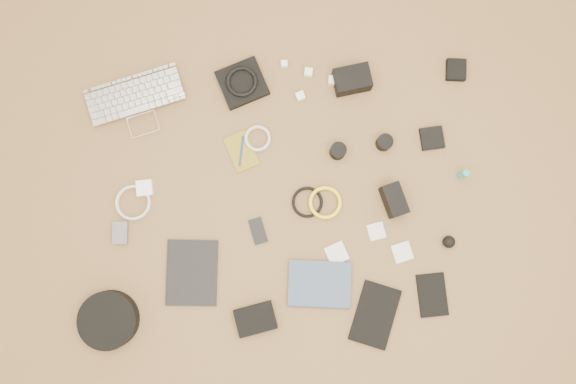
{
  "coord_description": "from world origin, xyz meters",
  "views": [
    {
      "loc": [
        0.03,
        -0.19,
        2.18
      ],
      "look_at": [
        0.03,
        0.02,
        0.02
      ],
      "focal_mm": 35.0,
      "sensor_mm": 36.0,
      "label": 1
    }
  ],
  "objects_px": {
    "phone": "(258,231)",
    "laptop": "(139,108)",
    "headphone_case": "(109,320)",
    "paperback": "(319,308)",
    "tablet": "(192,273)",
    "dslr_camera": "(352,80)"
  },
  "relations": [
    {
      "from": "phone",
      "to": "headphone_case",
      "type": "xyz_separation_m",
      "value": [
        -0.57,
        -0.32,
        0.03
      ]
    },
    {
      "from": "phone",
      "to": "paperback",
      "type": "height_order",
      "value": "paperback"
    },
    {
      "from": "dslr_camera",
      "to": "tablet",
      "type": "distance_m",
      "value": 0.97
    },
    {
      "from": "laptop",
      "to": "dslr_camera",
      "type": "xyz_separation_m",
      "value": [
        0.84,
        0.09,
        0.03
      ]
    },
    {
      "from": "laptop",
      "to": "paperback",
      "type": "bearing_deg",
      "value": -65.31
    },
    {
      "from": "headphone_case",
      "to": "paperback",
      "type": "bearing_deg",
      "value": 1.8
    },
    {
      "from": "laptop",
      "to": "headphone_case",
      "type": "bearing_deg",
      "value": -113.92
    },
    {
      "from": "paperback",
      "to": "laptop",
      "type": "bearing_deg",
      "value": 44.63
    },
    {
      "from": "laptop",
      "to": "dslr_camera",
      "type": "relative_size",
      "value": 2.72
    },
    {
      "from": "laptop",
      "to": "tablet",
      "type": "relative_size",
      "value": 1.51
    },
    {
      "from": "phone",
      "to": "laptop",
      "type": "bearing_deg",
      "value": 117.82
    },
    {
      "from": "dslr_camera",
      "to": "headphone_case",
      "type": "bearing_deg",
      "value": -147.03
    },
    {
      "from": "laptop",
      "to": "tablet",
      "type": "distance_m",
      "value": 0.68
    },
    {
      "from": "headphone_case",
      "to": "tablet",
      "type": "bearing_deg",
      "value": 28.41
    },
    {
      "from": "dslr_camera",
      "to": "paperback",
      "type": "bearing_deg",
      "value": -110.55
    },
    {
      "from": "laptop",
      "to": "paperback",
      "type": "xyz_separation_m",
      "value": [
        0.69,
        -0.79,
        -0.0
      ]
    },
    {
      "from": "phone",
      "to": "tablet",
      "type": "bearing_deg",
      "value": -164.2
    },
    {
      "from": "tablet",
      "to": "headphone_case",
      "type": "xyz_separation_m",
      "value": [
        -0.31,
        -0.17,
        0.02
      ]
    },
    {
      "from": "phone",
      "to": "paperback",
      "type": "xyz_separation_m",
      "value": [
        0.23,
        -0.3,
        0.01
      ]
    },
    {
      "from": "tablet",
      "to": "paperback",
      "type": "distance_m",
      "value": 0.5
    },
    {
      "from": "tablet",
      "to": "paperback",
      "type": "xyz_separation_m",
      "value": [
        0.48,
        -0.14,
        0.01
      ]
    },
    {
      "from": "laptop",
      "to": "headphone_case",
      "type": "xyz_separation_m",
      "value": [
        -0.11,
        -0.81,
        0.02
      ]
    }
  ]
}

